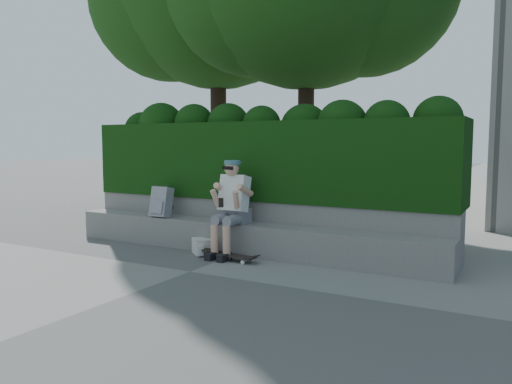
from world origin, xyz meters
The scene contains 8 objects.
ground centered at (0.00, 0.00, 0.00)m, with size 80.00×80.00×0.00m, color slate.
bench_ledge centered at (0.00, 1.25, 0.23)m, with size 6.00×0.45×0.45m, color gray.
planter_wall centered at (0.00, 1.73, 0.38)m, with size 6.00×0.50×0.75m, color gray.
hedge centered at (0.00, 1.95, 1.35)m, with size 6.00×1.00×1.20m, color black.
person centered at (-0.03, 1.07, 0.75)m, with size 0.40×0.76×1.38m.
skateboard centered at (0.12, 0.77, 0.07)m, with size 0.79×0.26×0.08m.
backpack_plaid centered at (-1.41, 1.15, 0.69)m, with size 0.33×0.17×0.48m, color #A7A6AB.
backpack_ground centered at (-0.47, 0.92, 0.11)m, with size 0.34×0.24×0.22m, color beige.
Camera 1 is at (3.75, -4.99, 1.62)m, focal length 35.00 mm.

